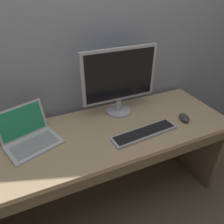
{
  "coord_description": "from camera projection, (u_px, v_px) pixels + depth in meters",
  "views": [
    {
      "loc": [
        -0.38,
        -1.07,
        1.61
      ],
      "look_at": [
        0.09,
        0.0,
        0.87
      ],
      "focal_mm": 33.53,
      "sensor_mm": 36.0,
      "label": 1
    }
  ],
  "objects": [
    {
      "name": "desk",
      "position": [
        101.0,
        153.0,
        1.53
      ],
      "size": [
        1.9,
        0.64,
        0.73
      ],
      "color": "tan",
      "rests_on": "ground"
    },
    {
      "name": "wired_keyboard",
      "position": [
        144.0,
        133.0,
        1.41
      ],
      "size": [
        0.48,
        0.15,
        0.02
      ],
      "color": "#BCBCC1",
      "rests_on": "desk"
    },
    {
      "name": "back_wall",
      "position": [
        75.0,
        8.0,
        1.33
      ],
      "size": [
        4.49,
        0.04,
        2.92
      ],
      "primitive_type": "cube",
      "color": "gray",
      "rests_on": "ground"
    },
    {
      "name": "external_monitor",
      "position": [
        120.0,
        80.0,
        1.5
      ],
      "size": [
        0.57,
        0.19,
        0.51
      ],
      "color": "#B7B7BC",
      "rests_on": "desk"
    },
    {
      "name": "ground_plane",
      "position": [
        102.0,
        198.0,
        1.83
      ],
      "size": [
        14.0,
        14.0,
        0.0
      ],
      "primitive_type": "plane",
      "color": "brown"
    },
    {
      "name": "laptop_silver",
      "position": [
        29.0,
        136.0,
        1.32
      ],
      "size": [
        0.39,
        0.36,
        0.22
      ],
      "color": "silver",
      "rests_on": "desk"
    },
    {
      "name": "computer_mouse",
      "position": [
        184.0,
        118.0,
        1.55
      ],
      "size": [
        0.09,
        0.13,
        0.04
      ],
      "primitive_type": "ellipsoid",
      "rotation": [
        0.0,
        0.0,
        -0.29
      ],
      "color": "#38383D",
      "rests_on": "desk"
    }
  ]
}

